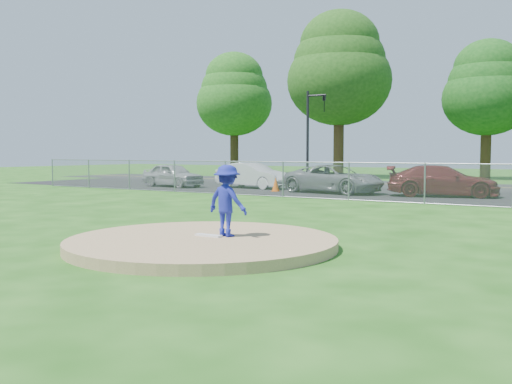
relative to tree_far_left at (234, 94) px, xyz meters
The scene contains 16 objects.
ground 32.60m from the tree_far_left, 46.27° to the right, with size 120.00×120.00×0.00m, color #184B10.
pitchers_mound 40.27m from the tree_far_left, 56.31° to the right, with size 5.40×5.40×0.20m, color #9F8057.
pitching_rubber 40.08m from the tree_far_left, 56.15° to the right, with size 0.60×0.15×0.04m, color white.
chain_link_fence 31.06m from the tree_far_left, 43.67° to the right, with size 40.00×0.06×1.50m, color gray.
parking_lot 28.39m from the tree_far_left, 36.87° to the right, with size 50.00×8.00×0.01m, color black.
street 24.79m from the tree_far_left, 22.25° to the right, with size 60.00×7.00×0.01m, color black.
tree_far_left is the anchor object (origin of this frame).
tree_left 11.24m from the tree_far_left, 10.30° to the right, with size 7.84×7.84×12.53m.
tree_center 21.03m from the tree_far_left, ahead, with size 6.16×6.16×9.84m.
traffic_signal_left 17.60m from the tree_far_left, 39.73° to the right, with size 1.28×0.20×5.60m.
pitcher 39.96m from the tree_far_left, 55.59° to the right, with size 0.94×0.54×1.45m, color navy.
traffic_cone 24.48m from the tree_far_left, 50.50° to the right, with size 0.36×0.36×0.70m, color orange.
parked_car_silver 20.76m from the tree_far_left, 65.29° to the right, with size 1.53×3.80×1.30m, color #A7A7AB.
parked_car_white 21.85m from the tree_far_left, 52.73° to the right, with size 1.42×4.07×1.34m, color silver.
parked_car_gray 25.86m from the tree_far_left, 44.67° to the right, with size 2.19×4.74×1.32m, color slate.
parked_car_darkred 29.07m from the tree_far_left, 37.05° to the right, with size 1.88×4.63×1.34m, color maroon.
Camera 1 is at (6.97, -8.97, 1.91)m, focal length 40.00 mm.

